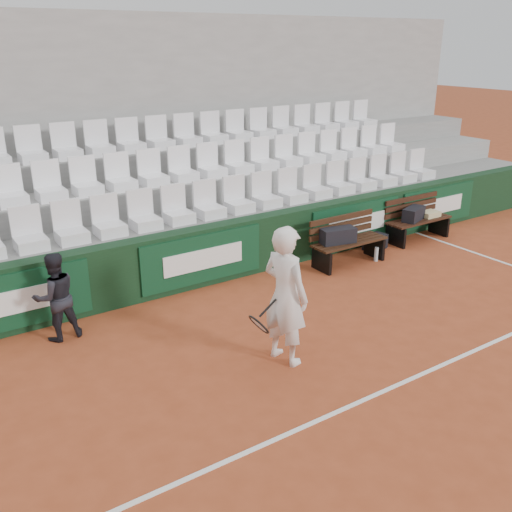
{
  "coord_description": "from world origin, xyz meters",
  "views": [
    {
      "loc": [
        -4.31,
        -3.93,
        3.89
      ],
      "look_at": [
        -0.1,
        2.4,
        1.0
      ],
      "focal_mm": 40.0,
      "sensor_mm": 36.0,
      "label": 1
    }
  ],
  "objects_px": {
    "ball_kid": "(56,297)",
    "bench_left": "(349,252)",
    "sports_bag_ground": "(375,242)",
    "water_bottle_near": "(290,264)",
    "sports_bag_left": "(338,235)",
    "water_bottle_far": "(376,254)",
    "sports_bag_right": "(414,214)",
    "tennis_player": "(285,296)",
    "bench_right": "(418,229)"
  },
  "relations": [
    {
      "from": "bench_left",
      "to": "water_bottle_near",
      "type": "relative_size",
      "value": 5.92
    },
    {
      "from": "water_bottle_near",
      "to": "sports_bag_ground",
      "type": "bearing_deg",
      "value": -0.27
    },
    {
      "from": "water_bottle_near",
      "to": "tennis_player",
      "type": "height_order",
      "value": "tennis_player"
    },
    {
      "from": "bench_right",
      "to": "tennis_player",
      "type": "xyz_separation_m",
      "value": [
        -5.1,
        -2.29,
        0.68
      ]
    },
    {
      "from": "sports_bag_right",
      "to": "ball_kid",
      "type": "relative_size",
      "value": 0.46
    },
    {
      "from": "bench_right",
      "to": "sports_bag_ground",
      "type": "distance_m",
      "value": 1.13
    },
    {
      "from": "sports_bag_left",
      "to": "tennis_player",
      "type": "distance_m",
      "value": 3.47
    },
    {
      "from": "sports_bag_left",
      "to": "tennis_player",
      "type": "xyz_separation_m",
      "value": [
        -2.74,
        -2.11,
        0.32
      ]
    },
    {
      "from": "sports_bag_left",
      "to": "sports_bag_ground",
      "type": "relative_size",
      "value": 1.36
    },
    {
      "from": "water_bottle_near",
      "to": "ball_kid",
      "type": "bearing_deg",
      "value": -177.18
    },
    {
      "from": "bench_right",
      "to": "water_bottle_far",
      "type": "relative_size",
      "value": 5.56
    },
    {
      "from": "sports_bag_right",
      "to": "water_bottle_far",
      "type": "xyz_separation_m",
      "value": [
        -1.42,
        -0.42,
        -0.45
      ]
    },
    {
      "from": "sports_bag_ground",
      "to": "bench_left",
      "type": "bearing_deg",
      "value": -162.47
    },
    {
      "from": "bench_right",
      "to": "sports_bag_right",
      "type": "relative_size",
      "value": 2.62
    },
    {
      "from": "sports_bag_left",
      "to": "sports_bag_ground",
      "type": "bearing_deg",
      "value": 12.17
    },
    {
      "from": "water_bottle_far",
      "to": "ball_kid",
      "type": "xyz_separation_m",
      "value": [
        -5.77,
        0.3,
        0.49
      ]
    },
    {
      "from": "water_bottle_far",
      "to": "tennis_player",
      "type": "distance_m",
      "value": 4.07
    },
    {
      "from": "sports_bag_right",
      "to": "sports_bag_ground",
      "type": "distance_m",
      "value": 1.06
    },
    {
      "from": "sports_bag_ground",
      "to": "water_bottle_near",
      "type": "bearing_deg",
      "value": 179.73
    },
    {
      "from": "sports_bag_right",
      "to": "water_bottle_near",
      "type": "height_order",
      "value": "sports_bag_right"
    },
    {
      "from": "sports_bag_right",
      "to": "ball_kid",
      "type": "height_order",
      "value": "ball_kid"
    },
    {
      "from": "bench_left",
      "to": "ball_kid",
      "type": "relative_size",
      "value": 1.19
    },
    {
      "from": "sports_bag_ground",
      "to": "tennis_player",
      "type": "bearing_deg",
      "value": -149.11
    },
    {
      "from": "bench_left",
      "to": "sports_bag_ground",
      "type": "relative_size",
      "value": 3.17
    },
    {
      "from": "bench_right",
      "to": "sports_bag_ground",
      "type": "bearing_deg",
      "value": 175.67
    },
    {
      "from": "water_bottle_near",
      "to": "ball_kid",
      "type": "relative_size",
      "value": 0.2
    },
    {
      "from": "sports_bag_left",
      "to": "sports_bag_right",
      "type": "xyz_separation_m",
      "value": [
        2.2,
        0.19,
        -0.0
      ]
    },
    {
      "from": "ball_kid",
      "to": "water_bottle_far",
      "type": "bearing_deg",
      "value": 174.13
    },
    {
      "from": "bench_left",
      "to": "sports_bag_right",
      "type": "xyz_separation_m",
      "value": [
        1.95,
        0.24,
        0.36
      ]
    },
    {
      "from": "sports_bag_right",
      "to": "sports_bag_ground",
      "type": "height_order",
      "value": "sports_bag_right"
    },
    {
      "from": "bench_right",
      "to": "sports_bag_right",
      "type": "bearing_deg",
      "value": 175.47
    },
    {
      "from": "water_bottle_far",
      "to": "tennis_player",
      "type": "xyz_separation_m",
      "value": [
        -3.52,
        -1.89,
        0.77
      ]
    },
    {
      "from": "bench_left",
      "to": "sports_bag_left",
      "type": "relative_size",
      "value": 2.34
    },
    {
      "from": "sports_bag_left",
      "to": "water_bottle_near",
      "type": "bearing_deg",
      "value": 162.16
    },
    {
      "from": "tennis_player",
      "to": "ball_kid",
      "type": "relative_size",
      "value": 1.45
    },
    {
      "from": "ball_kid",
      "to": "sports_bag_left",
      "type": "bearing_deg",
      "value": 176.23
    },
    {
      "from": "water_bottle_near",
      "to": "sports_bag_right",
      "type": "bearing_deg",
      "value": -1.54
    },
    {
      "from": "sports_bag_ground",
      "to": "water_bottle_far",
      "type": "relative_size",
      "value": 1.75
    },
    {
      "from": "sports_bag_right",
      "to": "sports_bag_ground",
      "type": "xyz_separation_m",
      "value": [
        -0.96,
        0.07,
        -0.44
      ]
    },
    {
      "from": "bench_right",
      "to": "ball_kid",
      "type": "distance_m",
      "value": 7.37
    },
    {
      "from": "ball_kid",
      "to": "bench_left",
      "type": "bearing_deg",
      "value": 175.79
    },
    {
      "from": "sports_bag_ground",
      "to": "water_bottle_near",
      "type": "distance_m",
      "value": 2.09
    },
    {
      "from": "sports_bag_left",
      "to": "water_bottle_near",
      "type": "xyz_separation_m",
      "value": [
        -0.86,
        0.28,
        -0.46
      ]
    },
    {
      "from": "bench_left",
      "to": "ball_kid",
      "type": "distance_m",
      "value": 5.26
    },
    {
      "from": "water_bottle_far",
      "to": "bench_right",
      "type": "bearing_deg",
      "value": 14.31
    },
    {
      "from": "tennis_player",
      "to": "ball_kid",
      "type": "xyz_separation_m",
      "value": [
        -2.26,
        2.18,
        -0.28
      ]
    },
    {
      "from": "bench_right",
      "to": "bench_left",
      "type": "bearing_deg",
      "value": -173.91
    },
    {
      "from": "water_bottle_near",
      "to": "sports_bag_left",
      "type": "bearing_deg",
      "value": -17.84
    },
    {
      "from": "sports_bag_right",
      "to": "water_bottle_near",
      "type": "relative_size",
      "value": 2.26
    },
    {
      "from": "sports_bag_left",
      "to": "water_bottle_far",
      "type": "bearing_deg",
      "value": -16.03
    }
  ]
}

